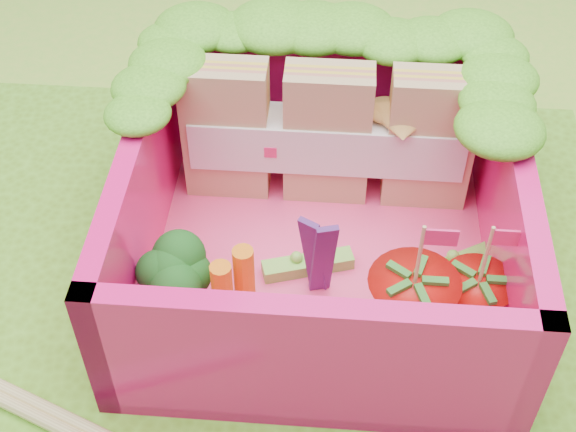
# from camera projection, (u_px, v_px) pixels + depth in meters

# --- Properties ---
(ground) EXTENTS (14.00, 14.00, 0.00)m
(ground) POSITION_uv_depth(u_px,v_px,m) (247.00, 335.00, 2.72)
(ground) COLOR #7BC938
(ground) RESTS_ON ground
(placemat) EXTENTS (2.60, 2.60, 0.03)m
(placemat) POSITION_uv_depth(u_px,v_px,m) (247.00, 332.00, 2.71)
(placemat) COLOR #5D9822
(placemat) RESTS_ON ground
(bento_floor) EXTENTS (1.30, 1.30, 0.05)m
(bento_floor) POSITION_uv_depth(u_px,v_px,m) (320.00, 262.00, 2.88)
(bento_floor) COLOR #FF417E
(bento_floor) RESTS_ON placemat
(bento_box) EXTENTS (1.30, 1.30, 0.55)m
(bento_box) POSITION_uv_depth(u_px,v_px,m) (322.00, 213.00, 2.70)
(bento_box) COLOR #EC136F
(bento_box) RESTS_ON placemat
(lettuce_ruffle) EXTENTS (1.43, 0.76, 0.11)m
(lettuce_ruffle) POSITION_uv_depth(u_px,v_px,m) (332.00, 51.00, 2.79)
(lettuce_ruffle) COLOR #388718
(lettuce_ruffle) RESTS_ON bento_box
(sandwich_stack) EXTENTS (1.05, 0.18, 0.55)m
(sandwich_stack) POSITION_uv_depth(u_px,v_px,m) (329.00, 135.00, 2.91)
(sandwich_stack) COLOR tan
(sandwich_stack) RESTS_ON bento_floor
(broccoli) EXTENTS (0.33, 0.33, 0.25)m
(broccoli) POSITION_uv_depth(u_px,v_px,m) (171.00, 277.00, 2.57)
(broccoli) COLOR #548E45
(broccoli) RESTS_ON bento_floor
(carrot_sticks) EXTENTS (0.13, 0.14, 0.29)m
(carrot_sticks) POSITION_uv_depth(u_px,v_px,m) (234.00, 288.00, 2.58)
(carrot_sticks) COLOR orange
(carrot_sticks) RESTS_ON bento_floor
(purple_wedges) EXTENTS (0.10, 0.06, 0.38)m
(purple_wedges) POSITION_uv_depth(u_px,v_px,m) (318.00, 257.00, 2.60)
(purple_wedges) COLOR #411752
(purple_wedges) RESTS_ON bento_floor
(strawberry_left) EXTENTS (0.29, 0.29, 0.53)m
(strawberry_left) POSITION_uv_depth(u_px,v_px,m) (410.00, 310.00, 2.50)
(strawberry_left) COLOR red
(strawberry_left) RESTS_ON bento_floor
(strawberry_right) EXTENTS (0.23, 0.23, 0.47)m
(strawberry_right) POSITION_uv_depth(u_px,v_px,m) (474.00, 303.00, 2.56)
(strawberry_right) COLOR red
(strawberry_right) RESTS_ON bento_floor
(snap_peas) EXTENTS (0.86, 0.62, 0.05)m
(snap_peas) POSITION_uv_depth(u_px,v_px,m) (401.00, 299.00, 2.69)
(snap_peas) COLOR #62C23D
(snap_peas) RESTS_ON bento_floor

